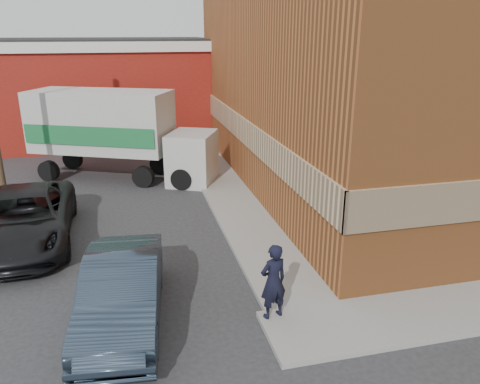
{
  "coord_description": "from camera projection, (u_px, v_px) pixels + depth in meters",
  "views": [
    {
      "loc": [
        -2.96,
        -8.59,
        6.03
      ],
      "look_at": [
        0.04,
        3.71,
        1.63
      ],
      "focal_mm": 35.0,
      "sensor_mm": 36.0,
      "label": 1
    }
  ],
  "objects": [
    {
      "name": "sedan",
      "position": [
        122.0,
        291.0,
        9.99
      ],
      "size": [
        2.04,
        4.67,
        1.49
      ],
      "primitive_type": "imported",
      "rotation": [
        0.0,
        0.0,
        -0.1
      ],
      "color": "#283443",
      "rests_on": "ground"
    },
    {
      "name": "sidewalk_west",
      "position": [
        223.0,
        186.0,
        18.9
      ],
      "size": [
        1.8,
        18.0,
        0.12
      ],
      "primitive_type": "cube",
      "color": "gray",
      "rests_on": "ground"
    },
    {
      "name": "man",
      "position": [
        273.0,
        281.0,
        9.93
      ],
      "size": [
        0.71,
        0.55,
        1.71
      ],
      "primitive_type": "imported",
      "rotation": [
        0.0,
        0.0,
        3.39
      ],
      "color": "black",
      "rests_on": "sidewalk_south"
    },
    {
      "name": "box_truck",
      "position": [
        118.0,
        129.0,
        19.44
      ],
      "size": [
        7.7,
        5.14,
        3.69
      ],
      "rotation": [
        0.0,
        0.0,
        -0.43
      ],
      "color": "#BBBAB6",
      "rests_on": "ground"
    },
    {
      "name": "warehouse",
      "position": [
        69.0,
        90.0,
        26.62
      ],
      "size": [
        16.3,
        8.3,
        5.6
      ],
      "color": "maroon",
      "rests_on": "ground"
    },
    {
      "name": "ground",
      "position": [
        277.0,
        313.0,
        10.52
      ],
      "size": [
        90.0,
        90.0,
        0.0
      ],
      "primitive_type": "plane",
      "color": "#28282B",
      "rests_on": "ground"
    },
    {
      "name": "brick_building",
      "position": [
        410.0,
        65.0,
        19.15
      ],
      "size": [
        14.25,
        18.25,
        9.36
      ],
      "color": "#A05729",
      "rests_on": "ground"
    },
    {
      "name": "suv_a",
      "position": [
        25.0,
        218.0,
        13.78
      ],
      "size": [
        2.8,
        5.72,
        1.56
      ],
      "primitive_type": "imported",
      "rotation": [
        0.0,
        0.0,
        0.04
      ],
      "color": "black",
      "rests_on": "ground"
    }
  ]
}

